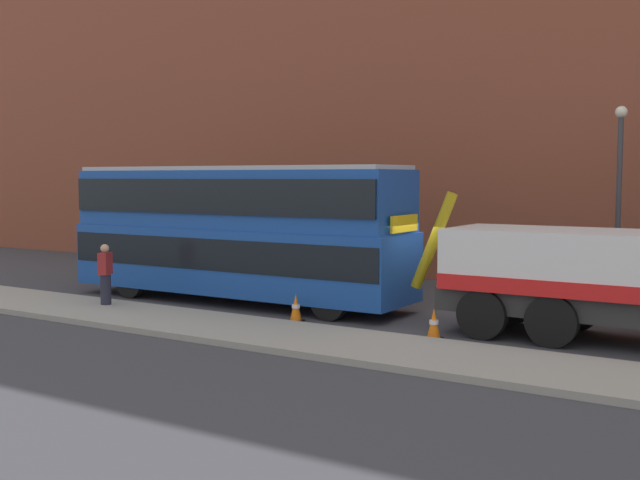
{
  "coord_description": "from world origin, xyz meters",
  "views": [
    {
      "loc": [
        8.2,
        -18.68,
        3.75
      ],
      "look_at": [
        -3.25,
        -0.59,
        2.0
      ],
      "focal_mm": 43.52,
      "sensor_mm": 36.0,
      "label": 1
    }
  ],
  "objects_px": {
    "pedestrian_onlooker": "(105,275)",
    "street_lamp": "(619,186)",
    "traffic_cone_midway": "(434,325)",
    "double_decker_bus": "(236,228)",
    "traffic_cone_near_bus": "(296,308)"
  },
  "relations": [
    {
      "from": "double_decker_bus",
      "to": "traffic_cone_midway",
      "type": "xyz_separation_m",
      "value": [
        7.16,
        -1.73,
        -1.89
      ]
    },
    {
      "from": "traffic_cone_near_bus",
      "to": "double_decker_bus",
      "type": "bearing_deg",
      "value": 153.49
    },
    {
      "from": "double_decker_bus",
      "to": "pedestrian_onlooker",
      "type": "distance_m",
      "value": 3.99
    },
    {
      "from": "traffic_cone_near_bus",
      "to": "street_lamp",
      "type": "relative_size",
      "value": 0.12
    },
    {
      "from": "pedestrian_onlooker",
      "to": "traffic_cone_midway",
      "type": "xyz_separation_m",
      "value": [
        9.48,
        1.27,
        -0.64
      ]
    },
    {
      "from": "pedestrian_onlooker",
      "to": "traffic_cone_near_bus",
      "type": "xyz_separation_m",
      "value": [
        5.54,
        1.4,
        -0.64
      ]
    },
    {
      "from": "double_decker_bus",
      "to": "street_lamp",
      "type": "distance_m",
      "value": 11.45
    },
    {
      "from": "pedestrian_onlooker",
      "to": "street_lamp",
      "type": "height_order",
      "value": "street_lamp"
    },
    {
      "from": "traffic_cone_midway",
      "to": "street_lamp",
      "type": "relative_size",
      "value": 0.12
    },
    {
      "from": "traffic_cone_near_bus",
      "to": "street_lamp",
      "type": "distance_m",
      "value": 10.5
    },
    {
      "from": "double_decker_bus",
      "to": "pedestrian_onlooker",
      "type": "height_order",
      "value": "double_decker_bus"
    },
    {
      "from": "traffic_cone_near_bus",
      "to": "traffic_cone_midway",
      "type": "bearing_deg",
      "value": -1.8
    },
    {
      "from": "pedestrian_onlooker",
      "to": "traffic_cone_midway",
      "type": "height_order",
      "value": "pedestrian_onlooker"
    },
    {
      "from": "traffic_cone_near_bus",
      "to": "traffic_cone_midway",
      "type": "xyz_separation_m",
      "value": [
        3.94,
        -0.12,
        0.0
      ]
    },
    {
      "from": "traffic_cone_midway",
      "to": "street_lamp",
      "type": "xyz_separation_m",
      "value": [
        2.41,
        7.88,
        3.13
      ]
    }
  ]
}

